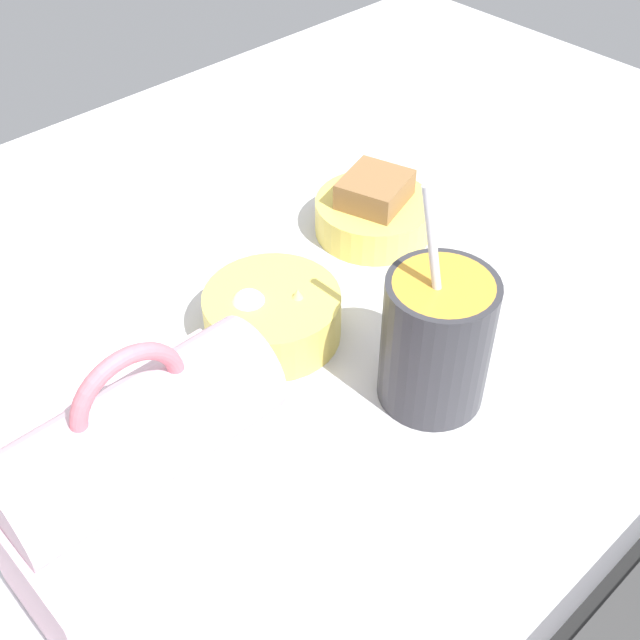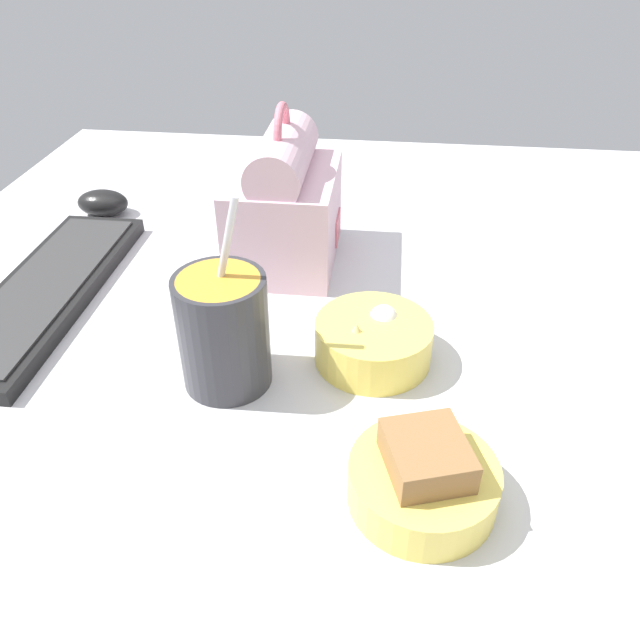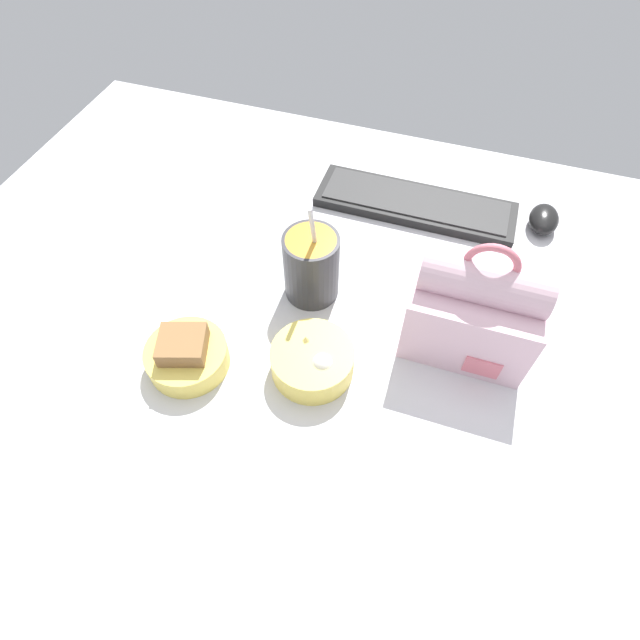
# 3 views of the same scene
# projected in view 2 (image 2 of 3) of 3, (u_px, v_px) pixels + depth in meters

# --- Properties ---
(desk_surface) EXTENTS (1.40, 1.10, 0.02)m
(desk_surface) POSITION_uv_depth(u_px,v_px,m) (302.00, 376.00, 0.65)
(desk_surface) COLOR silver
(desk_surface) RESTS_ON ground
(keyboard) EXTENTS (0.37, 0.11, 0.02)m
(keyboard) POSITION_uv_depth(u_px,v_px,m) (46.00, 291.00, 0.75)
(keyboard) COLOR black
(keyboard) RESTS_ON desk_surface
(lunch_bag) EXTENTS (0.18, 0.13, 0.20)m
(lunch_bag) POSITION_uv_depth(u_px,v_px,m) (285.00, 204.00, 0.79)
(lunch_bag) COLOR beige
(lunch_bag) RESTS_ON desk_surface
(soup_cup) EXTENTS (0.09, 0.09, 0.20)m
(soup_cup) POSITION_uv_depth(u_px,v_px,m) (223.00, 330.00, 0.60)
(soup_cup) COLOR #333338
(soup_cup) RESTS_ON desk_surface
(bento_bowl_sandwich) EXTENTS (0.12, 0.12, 0.07)m
(bento_bowl_sandwich) POSITION_uv_depth(u_px,v_px,m) (423.00, 478.00, 0.50)
(bento_bowl_sandwich) COLOR #EFD65B
(bento_bowl_sandwich) RESTS_ON desk_surface
(bento_bowl_snacks) EXTENTS (0.12, 0.12, 0.05)m
(bento_bowl_snacks) POSITION_uv_depth(u_px,v_px,m) (373.00, 340.00, 0.65)
(bento_bowl_snacks) COLOR #EFD65B
(bento_bowl_snacks) RESTS_ON desk_surface
(computer_mouse) EXTENTS (0.05, 0.08, 0.04)m
(computer_mouse) POSITION_uv_depth(u_px,v_px,m) (103.00, 203.00, 0.93)
(computer_mouse) COLOR black
(computer_mouse) RESTS_ON desk_surface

